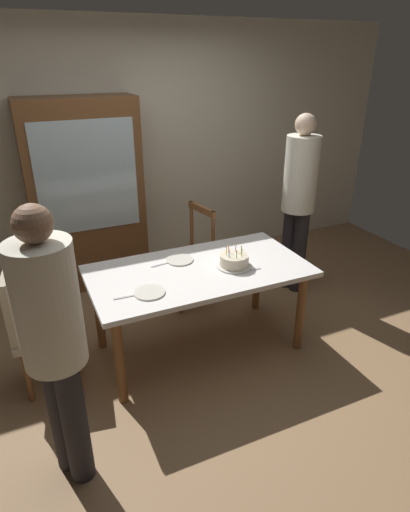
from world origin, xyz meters
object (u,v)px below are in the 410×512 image
(plate_far_side, at_px, (180,260))
(person_guest, at_px, (299,195))
(plate_near_celebrant, at_px, (149,292))
(person_celebrant, at_px, (53,338))
(china_cabinet, at_px, (86,196))
(chair_spindle_back, at_px, (188,258))
(dining_table, at_px, (199,279))
(birthday_cake, at_px, (234,261))
(chair_upholstered, at_px, (34,323))

(plate_far_side, height_order, person_guest, person_guest)
(plate_near_celebrant, relative_size, person_guest, 0.12)
(person_celebrant, xyz_separation_m, china_cabinet, (0.59, 2.33, 0.01))
(china_cabinet, bearing_deg, chair_spindle_back, -45.63)
(plate_far_side, relative_size, china_cabinet, 0.12)
(dining_table, relative_size, person_guest, 0.96)
(birthday_cake, distance_m, chair_spindle_back, 0.91)
(dining_table, bearing_deg, person_guest, 22.92)
(person_guest, bearing_deg, plate_far_side, -165.85)
(chair_upholstered, xyz_separation_m, person_celebrant, (0.09, -0.85, 0.41))
(plate_far_side, bearing_deg, chair_spindle_back, 62.24)
(chair_upholstered, relative_size, person_celebrant, 0.57)
(birthday_cake, distance_m, plate_far_side, 0.45)
(dining_table, distance_m, china_cabinet, 1.68)
(china_cabinet, bearing_deg, dining_table, -70.38)
(chair_upholstered, bearing_deg, plate_near_celebrant, -20.16)
(birthday_cake, bearing_deg, plate_far_side, 142.17)
(birthday_cake, height_order, china_cabinet, china_cabinet)
(birthday_cake, bearing_deg, chair_upholstered, 174.07)
(dining_table, xyz_separation_m, china_cabinet, (-0.56, 1.56, 0.30))
(dining_table, distance_m, plate_near_celebrant, 0.52)
(birthday_cake, relative_size, china_cabinet, 0.15)
(birthday_cake, bearing_deg, china_cabinet, 116.75)
(plate_near_celebrant, height_order, person_guest, person_guest)
(chair_spindle_back, height_order, china_cabinet, china_cabinet)
(person_celebrant, distance_m, person_guest, 2.77)
(dining_table, distance_m, chair_upholstered, 1.24)
(chair_spindle_back, bearing_deg, plate_near_celebrant, -125.08)
(plate_near_celebrant, bearing_deg, china_cabinet, 92.92)
(chair_upholstered, bearing_deg, dining_table, -3.83)
(birthday_cake, xyz_separation_m, person_celebrant, (-1.41, -0.70, 0.16))
(plate_near_celebrant, bearing_deg, plate_far_side, 46.37)
(dining_table, distance_m, birthday_cake, 0.31)
(person_celebrant, height_order, person_guest, person_guest)
(birthday_cake, xyz_separation_m, person_guest, (1.03, 0.62, 0.23))
(birthday_cake, xyz_separation_m, chair_spindle_back, (-0.05, 0.84, -0.33))
(dining_table, relative_size, birthday_cake, 6.05)
(chair_spindle_back, distance_m, china_cabinet, 1.21)
(plate_far_side, distance_m, chair_spindle_back, 0.71)
(dining_table, height_order, chair_spindle_back, chair_spindle_back)
(birthday_cake, height_order, person_celebrant, person_celebrant)
(dining_table, height_order, plate_near_celebrant, plate_near_celebrant)
(plate_far_side, bearing_deg, plate_near_celebrant, -133.63)
(dining_table, distance_m, person_celebrant, 1.41)
(person_celebrant, bearing_deg, chair_spindle_back, 48.58)
(dining_table, xyz_separation_m, plate_near_celebrant, (-0.47, -0.20, 0.09))
(dining_table, height_order, person_guest, person_guest)
(chair_spindle_back, height_order, chair_upholstered, same)
(dining_table, relative_size, chair_spindle_back, 1.78)
(plate_near_celebrant, bearing_deg, dining_table, 23.22)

